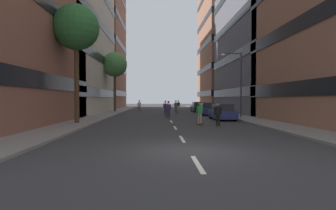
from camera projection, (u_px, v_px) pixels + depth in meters
name	position (u px, v px, depth m)	size (l,w,h in m)	color
ground_plane	(167.00, 115.00, 32.64)	(135.41, 135.41, 0.00)	#333335
sidewalk_left	(111.00, 113.00, 35.14)	(2.65, 62.06, 0.14)	gray
sidewalk_right	(221.00, 113.00, 35.76)	(2.65, 62.06, 0.14)	gray
lane_markings	(167.00, 115.00, 33.07)	(0.16, 52.20, 0.01)	silver
building_left_mid	(36.00, 9.00, 34.98)	(17.34, 21.93, 27.72)	#BCB29E
building_left_far	(81.00, 35.00, 55.42)	(17.34, 16.27, 30.68)	brown
building_right_mid	(291.00, 45.00, 36.54)	(17.34, 19.57, 18.81)	slate
building_right_far	(243.00, 36.00, 56.86)	(17.34, 16.86, 30.81)	#9E6B51
parked_car_near	(198.00, 107.00, 39.37)	(1.82, 4.40, 1.52)	black
parked_car_mid	(222.00, 112.00, 24.89)	(1.82, 4.40, 1.52)	navy
parked_car_far	(208.00, 109.00, 32.15)	(1.82, 4.40, 1.52)	navy
street_tree_near	(76.00, 28.00, 20.19)	(3.50, 3.50, 9.13)	#4C3823
street_tree_mid	(115.00, 65.00, 38.45)	(3.63, 3.63, 8.70)	#4C3823
streetlamp_right	(237.00, 78.00, 26.35)	(2.13, 0.30, 6.50)	#3F3F44
skater_0	(169.00, 108.00, 26.69)	(0.56, 0.92, 1.78)	brown
skater_1	(218.00, 113.00, 18.97)	(0.54, 0.91, 1.78)	brown
skater_2	(165.00, 107.00, 30.81)	(0.55, 0.91, 1.78)	brown
skater_3	(176.00, 106.00, 37.63)	(0.57, 0.92, 1.78)	brown
skater_4	(178.00, 105.00, 39.93)	(0.54, 0.91, 1.78)	brown
skater_5	(139.00, 105.00, 40.89)	(0.54, 0.91, 1.78)	brown
skater_6	(200.00, 112.00, 20.28)	(0.57, 0.92, 1.78)	brown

